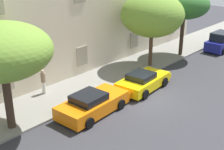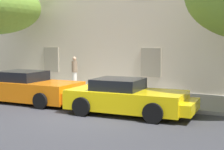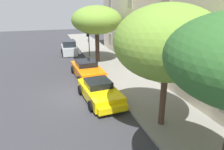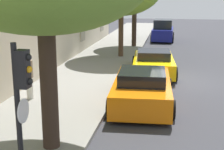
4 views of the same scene
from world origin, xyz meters
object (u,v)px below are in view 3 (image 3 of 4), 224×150
Objects in this scene: sportscar_red_lead at (88,71)px; sportscar_yellow_flank at (100,93)px; tree_midblock at (168,42)px; hatchback_distant at (69,48)px; tree_far_end at (97,20)px; pedestrian_admiring at (130,60)px; traffic_light at (88,38)px.

sportscar_red_lead is 1.08× the size of sportscar_yellow_flank.
sportscar_red_lead is 9.78m from tree_midblock.
hatchback_distant is 6.55m from tree_far_end.
hatchback_distant is 9.81m from pedestrian_admiring.
traffic_light is at bearing 172.00° from sportscar_yellow_flank.
traffic_light is at bearing -177.76° from tree_midblock.
traffic_light is at bearing 41.85° from hatchback_distant.
hatchback_distant is 18.55m from tree_midblock.
sportscar_red_lead is 1.40× the size of hatchback_distant.
hatchback_distant is at bearing -152.49° from tree_far_end.
tree_far_end is 1.87× the size of traffic_light.
pedestrian_admiring is at bearing 167.50° from tree_midblock.
tree_far_end reaches higher than pedestrian_admiring.
tree_midblock is (17.99, 2.64, 3.65)m from hatchback_distant.
tree_midblock reaches higher than sportscar_yellow_flank.
sportscar_red_lead is 9.28m from hatchback_distant.
traffic_light reaches higher than pedestrian_admiring.
pedestrian_admiring is at bearing 30.48° from tree_far_end.
tree_far_end reaches higher than traffic_light.
sportscar_yellow_flank is 0.78× the size of tree_midblock.
tree_midblock is (8.73, 2.14, 3.85)m from sportscar_red_lead.
sportscar_red_lead is at bearing 178.33° from sportscar_yellow_flank.
tree_midblock is 1.05× the size of tree_far_end.
sportscar_red_lead is 4.30m from pedestrian_admiring.
pedestrian_admiring is (6.32, 2.70, -1.24)m from traffic_light.
tree_far_end is (4.79, 2.49, 3.71)m from hatchback_distant.
tree_far_end is at bearing 27.51° from hatchback_distant.
traffic_light is (-15.73, -0.62, -2.18)m from tree_midblock.
hatchback_distant is (-9.26, -0.51, 0.19)m from sportscar_red_lead.
sportscar_red_lead reaches higher than sportscar_yellow_flank.
hatchback_distant is at bearing -138.15° from traffic_light.
tree_midblock is at bearing 30.33° from sportscar_yellow_flank.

